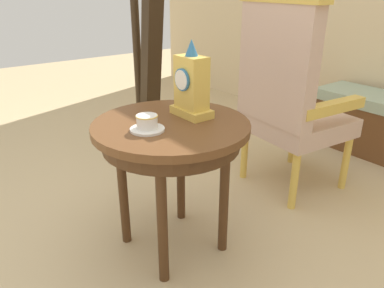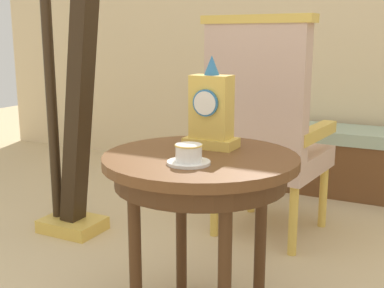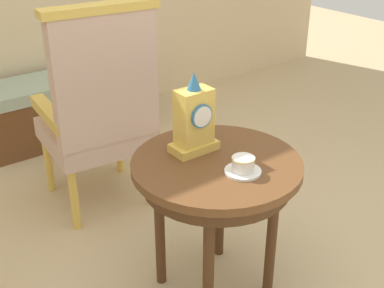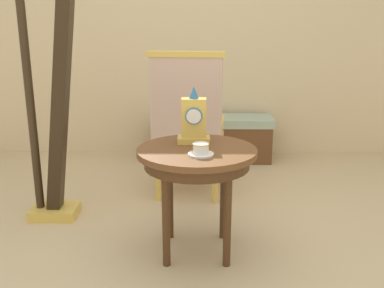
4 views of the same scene
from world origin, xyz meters
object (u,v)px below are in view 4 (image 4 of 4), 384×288
(armchair, at_px, (188,123))
(window_bench, at_px, (212,138))
(teacup_left, at_px, (201,150))
(harp, at_px, (52,118))
(mantel_clock, at_px, (194,120))
(side_table, at_px, (197,162))

(armchair, xyz_separation_m, window_bench, (0.23, 0.99, -0.37))
(teacup_left, bearing_deg, window_bench, 86.01)
(teacup_left, distance_m, harp, 1.17)
(mantel_clock, distance_m, harp, 1.02)
(side_table, relative_size, mantel_clock, 2.03)
(harp, bearing_deg, teacup_left, -31.36)
(side_table, xyz_separation_m, teacup_left, (0.02, -0.13, 0.11))
(side_table, relative_size, armchair, 0.60)
(side_table, height_order, window_bench, side_table)
(mantel_clock, height_order, harp, harp)
(side_table, distance_m, mantel_clock, 0.25)
(teacup_left, relative_size, mantel_clock, 0.42)
(mantel_clock, height_order, armchair, armchair)
(window_bench, bearing_deg, side_table, -94.93)
(side_table, bearing_deg, armchair, 94.33)
(harp, bearing_deg, mantel_clock, -20.25)
(teacup_left, height_order, armchair, armchair)
(harp, relative_size, window_bench, 1.48)
(harp, bearing_deg, side_table, -26.06)
(teacup_left, bearing_deg, mantel_clock, 98.84)
(teacup_left, xyz_separation_m, window_bench, (0.14, 1.98, -0.45))
(teacup_left, relative_size, harp, 0.08)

